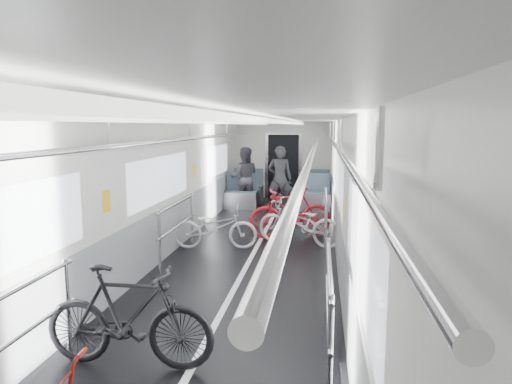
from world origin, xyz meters
The scene contains 8 objects.
car_shell centered at (0.00, 1.78, 1.13)m, with size 3.02×14.01×2.41m.
bike_left_mid centered at (-0.59, -3.42, 0.50)m, with size 0.47×1.66×1.00m, color black.
bike_left_far centered at (-0.75, 0.83, 0.41)m, with size 0.54×1.55×0.82m, color silver.
bike_right_mid centered at (0.78, 1.29, 0.44)m, with size 0.58×1.67×0.88m, color silver.
bike_right_far centered at (0.58, 1.89, 0.52)m, with size 0.49×1.74×1.05m, color #B0151E.
bike_aisle centered at (0.28, 4.80, 0.42)m, with size 0.56×1.62×0.85m, color black.
person_standing centered at (0.09, 4.80, 0.88)m, with size 0.64×0.42×1.75m, color black.
person_seated centered at (-0.93, 5.13, 0.85)m, with size 0.83×0.64×1.70m, color #2F2C33.
Camera 1 is at (1.18, -7.29, 2.29)m, focal length 32.00 mm.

